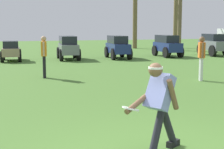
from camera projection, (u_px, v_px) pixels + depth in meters
name	position (u px, v px, depth m)	size (l,w,h in m)	color
frisbee_thrower	(160.00, 103.00, 5.16)	(1.09, 0.58, 1.41)	#23232D
frisbee_in_flight	(131.00, 109.00, 4.97)	(0.32, 0.32, 0.09)	white
teammate_midfield	(44.00, 53.00, 12.69)	(0.24, 0.50, 1.56)	black
teammate_deep	(201.00, 54.00, 12.04)	(0.31, 0.49, 1.56)	silver
parked_car_slot_c	(11.00, 51.00, 18.85)	(1.12, 2.22, 1.10)	#998466
parked_car_slot_d	(68.00, 47.00, 19.66)	(1.24, 2.44, 1.34)	slate
parked_car_slot_e	(118.00, 46.00, 20.30)	(1.25, 2.44, 1.34)	navy
parked_car_slot_f	(167.00, 45.00, 21.49)	(1.14, 2.40, 1.34)	navy
parked_car_slot_g	(213.00, 44.00, 22.23)	(1.26, 2.39, 1.40)	slate
palm_tree_left_of_centre	(135.00, 2.00, 28.70)	(3.42, 3.50, 6.65)	brown
palm_tree_right_of_centre	(180.00, 2.00, 26.16)	(3.10, 3.48, 6.29)	brown
palm_tree_far_right	(176.00, 4.00, 29.30)	(3.40, 3.22, 6.44)	brown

